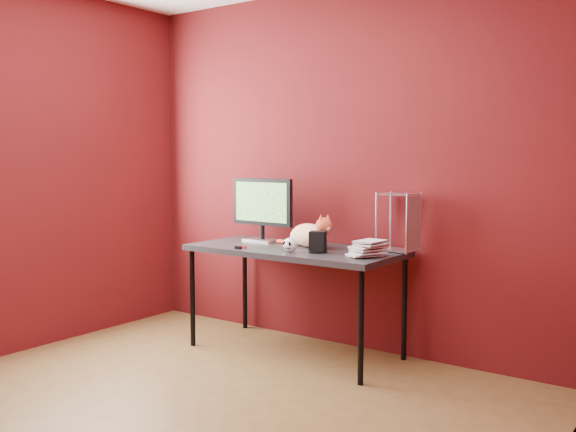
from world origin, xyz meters
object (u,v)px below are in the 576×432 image
Objects in this scene: book_stack at (362,163)px; cat at (310,235)px; desk at (295,255)px; speaker at (318,243)px; monitor at (262,206)px; skull_mug at (290,245)px.

cat is at bearing 166.35° from book_stack.
speaker reaches higher than desk.
cat is (0.07, 0.08, 0.14)m from desk.
monitor is at bearing -164.54° from cat.
skull_mug is (0.49, -0.33, -0.21)m from monitor.
book_stack is (0.94, -0.17, 0.33)m from monitor.
skull_mug is at bearing -32.07° from monitor.
monitor reaches higher than skull_mug.
desk is at bearing -16.56° from monitor.
speaker is (0.26, -0.11, 0.12)m from desk.
speaker is (0.19, -0.18, -0.02)m from cat.
book_stack is at bearing -6.02° from speaker.
cat is at bearing 92.97° from skull_mug.
book_stack reaches higher than monitor.
desk is 0.51m from monitor.
book_stack is at bearing 8.37° from cat.
desk is 2.75× the size of monitor.
cat is 0.71m from book_stack.
skull_mug reaches higher than desk.
cat is at bearing 45.54° from desk.
desk is 0.17m from cat.
speaker is 0.12× the size of book_stack.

